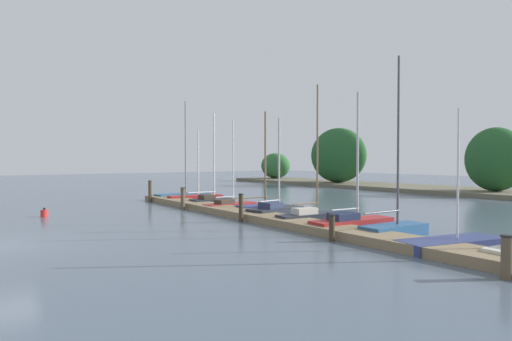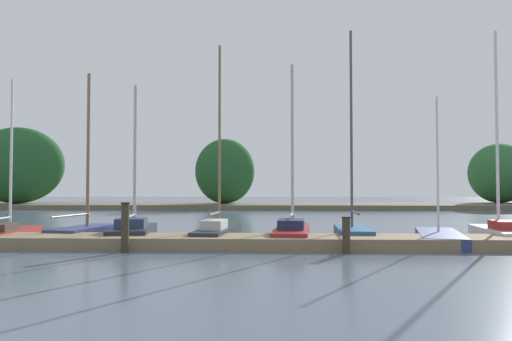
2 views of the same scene
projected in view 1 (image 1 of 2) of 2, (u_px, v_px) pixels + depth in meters
dock_pier at (258, 216)px, 21.74m from camera, size 27.08×1.80×0.35m
sailboat_0 at (184, 195)px, 33.16m from camera, size 1.42×4.53×7.71m
sailboat_1 at (197, 197)px, 31.14m from camera, size 1.45×4.25×5.20m
sailboat_2 at (212, 200)px, 28.54m from camera, size 1.43×3.32×6.27m
sailboat_3 at (231, 205)px, 26.29m from camera, size 1.38×3.78×5.60m
sailboat_4 at (264, 206)px, 24.82m from camera, size 1.66×3.53×5.94m
sailboat_5 at (277, 210)px, 22.99m from camera, size 1.73×3.71×5.40m
sailboat_6 at (314, 215)px, 20.64m from camera, size 1.33×4.14×6.79m
sailboat_7 at (354, 222)px, 18.60m from camera, size 1.48×4.46×6.10m
sailboat_8 at (396, 227)px, 17.03m from camera, size 1.27×3.45×7.29m
sailboat_9 at (455, 243)px, 14.52m from camera, size 2.18×4.36×4.87m
mooring_piling_0 at (150, 191)px, 30.91m from camera, size 0.26×0.26×1.57m
mooring_piling_1 at (183, 198)px, 26.11m from camera, size 0.30×0.30×1.37m
mooring_piling_2 at (241, 208)px, 20.88m from camera, size 0.26×0.26×1.41m
mooring_piling_3 at (332, 228)px, 15.82m from camera, size 0.25×0.25×1.02m
mooring_piling_4 at (507, 257)px, 10.82m from camera, size 0.31×0.31×1.15m
channel_buoy_0 at (44, 213)px, 22.68m from camera, size 0.38×0.38×0.52m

